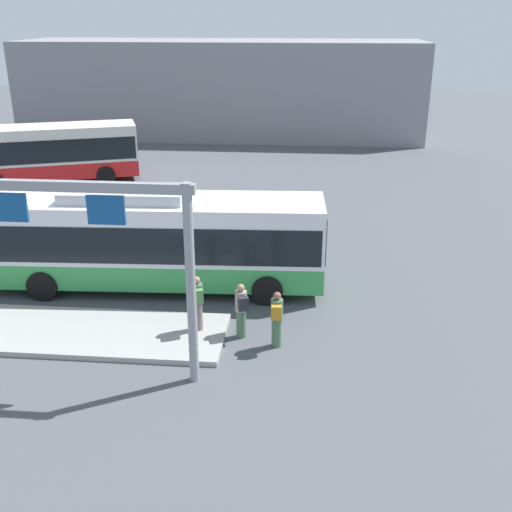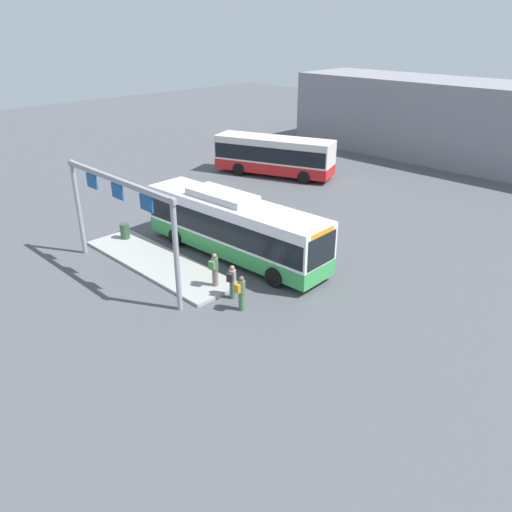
# 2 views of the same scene
# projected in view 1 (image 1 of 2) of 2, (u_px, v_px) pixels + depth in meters

# --- Properties ---
(ground_plane) EXTENTS (120.00, 120.00, 0.00)m
(ground_plane) POSITION_uv_depth(u_px,v_px,m) (156.00, 286.00, 20.92)
(ground_plane) COLOR #4C4F54
(platform_curb) EXTENTS (10.00, 2.80, 0.16)m
(platform_curb) POSITION_uv_depth(u_px,v_px,m) (56.00, 331.00, 17.81)
(platform_curb) COLOR #9E9E99
(platform_curb) RESTS_ON ground
(bus_main) EXTENTS (11.45, 3.08, 3.46)m
(bus_main) POSITION_uv_depth(u_px,v_px,m) (153.00, 237.00, 20.25)
(bus_main) COLOR green
(bus_main) RESTS_ON ground
(bus_background_left) EXTENTS (9.97, 5.71, 3.10)m
(bus_background_left) POSITION_uv_depth(u_px,v_px,m) (46.00, 151.00, 33.14)
(bus_background_left) COLOR red
(bus_background_left) RESTS_ON ground
(person_boarding) EXTENTS (0.46, 0.59, 1.67)m
(person_boarding) POSITION_uv_depth(u_px,v_px,m) (197.00, 302.00, 17.41)
(person_boarding) COLOR slate
(person_boarding) RESTS_ON platform_curb
(person_waiting_near) EXTENTS (0.34, 0.52, 1.67)m
(person_waiting_near) POSITION_uv_depth(u_px,v_px,m) (277.00, 318.00, 16.83)
(person_waiting_near) COLOR #476B4C
(person_waiting_near) RESTS_ON ground
(person_waiting_mid) EXTENTS (0.48, 0.60, 1.67)m
(person_waiting_mid) POSITION_uv_depth(u_px,v_px,m) (241.00, 310.00, 17.32)
(person_waiting_mid) COLOR #476B4C
(person_waiting_mid) RESTS_ON ground
(platform_sign_gantry) EXTENTS (8.94, 0.24, 5.20)m
(platform_sign_gantry) POSITION_uv_depth(u_px,v_px,m) (14.00, 238.00, 14.58)
(platform_sign_gantry) COLOR gray
(platform_sign_gantry) RESTS_ON ground
(station_building) EXTENTS (29.54, 8.00, 6.91)m
(station_building) POSITION_uv_depth(u_px,v_px,m) (222.00, 88.00, 45.99)
(station_building) COLOR gray
(station_building) RESTS_ON ground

